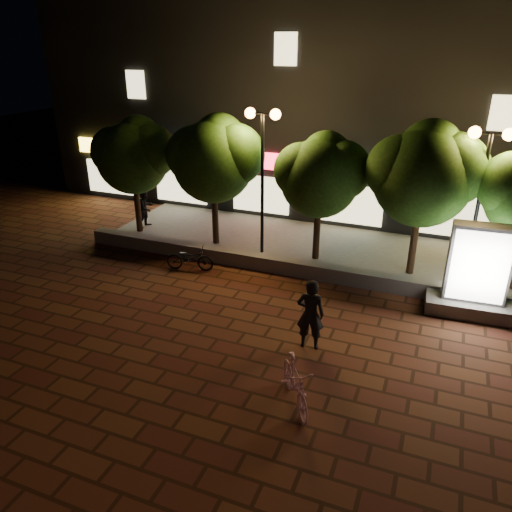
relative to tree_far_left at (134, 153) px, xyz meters
The scene contains 15 objects.
ground 9.43m from the tree_far_left, 38.18° to the right, with size 80.00×80.00×0.00m, color #59311C.
retaining_wall 7.72m from the tree_far_left, 11.89° to the right, with size 16.00×0.45×0.50m, color slate.
sidewalk 7.74m from the tree_far_left, ahead, with size 16.00×5.00×0.08m, color slate.
building_block 10.38m from the tree_far_left, 47.32° to the left, with size 28.00×8.12×11.30m.
tree_far_left is the anchor object (origin of this frame).
tree_left 3.51m from the tree_far_left, ahead, with size 3.60×3.00×4.89m.
tree_mid 7.50m from the tree_far_left, ahead, with size 3.24×2.70×4.50m.
tree_right 10.81m from the tree_far_left, ahead, with size 3.72×3.10×5.07m.
street_lamp_left 5.50m from the tree_far_left, ahead, with size 1.26×0.36×5.18m.
street_lamp_right 12.47m from the tree_far_left, ahead, with size 1.26×0.36×4.98m.
ad_kiosk 12.98m from the tree_far_left, ahead, with size 2.57×1.40×2.71m.
scooter_pink 12.20m from the tree_far_left, 40.27° to the right, with size 0.52×1.84×1.11m, color pink.
rider 10.56m from the tree_far_left, 31.88° to the right, with size 0.71×0.46×1.94m, color black.
scooter_parked 5.23m from the tree_far_left, 34.19° to the right, with size 0.58×1.65×0.87m, color black.
pedestrian 2.44m from the tree_far_left, 95.65° to the left, with size 0.80×0.62×1.64m, color black.
Camera 1 is at (4.48, -10.42, 7.32)m, focal length 34.29 mm.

